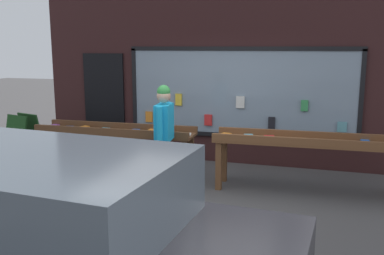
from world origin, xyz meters
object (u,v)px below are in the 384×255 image
(display_table_left, at_px, (115,135))
(parked_car, at_px, (34,232))
(small_dog, at_px, (140,174))
(sandwich_board_sign, at_px, (24,138))
(display_table_right, at_px, (305,146))
(person_browsing, at_px, (164,130))

(display_table_left, relative_size, parked_car, 0.64)
(display_table_left, relative_size, small_dog, 4.83)
(sandwich_board_sign, bearing_deg, display_table_left, 7.41)
(display_table_left, relative_size, display_table_right, 1.00)
(display_table_right, bearing_deg, person_browsing, -165.95)
(small_dog, bearing_deg, person_browsing, -84.51)
(display_table_right, height_order, sandwich_board_sign, sandwich_board_sign)
(display_table_left, distance_m, display_table_right, 3.23)
(person_browsing, bearing_deg, display_table_left, 57.32)
(small_dog, relative_size, parked_car, 0.13)
(parked_car, bearing_deg, display_table_left, 111.56)
(display_table_left, xyz_separation_m, small_dog, (0.77, -0.71, -0.43))
(person_browsing, height_order, small_dog, person_browsing)
(display_table_left, height_order, person_browsing, person_browsing)
(display_table_right, bearing_deg, sandwich_board_sign, 176.94)
(display_table_left, height_order, sandwich_board_sign, sandwich_board_sign)
(sandwich_board_sign, bearing_deg, person_browsing, 0.94)
(display_table_left, distance_m, person_browsing, 1.26)
(display_table_right, xyz_separation_m, parked_car, (-1.99, -3.86, 0.00))
(display_table_left, relative_size, person_browsing, 1.71)
(display_table_left, xyz_separation_m, person_browsing, (1.12, -0.53, 0.26))
(small_dog, distance_m, parked_car, 3.22)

